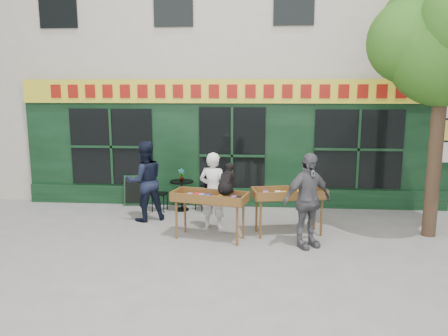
{
  "coord_description": "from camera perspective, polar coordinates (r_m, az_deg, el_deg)",
  "views": [
    {
      "loc": [
        0.71,
        -8.86,
        3.05
      ],
      "look_at": [
        -0.06,
        0.5,
        1.35
      ],
      "focal_mm": 35.0,
      "sensor_mm": 36.0,
      "label": 1
    }
  ],
  "objects": [
    {
      "name": "book_cart_right",
      "position": [
        9.32,
        8.48,
        -3.69
      ],
      "size": [
        1.59,
        0.91,
        0.99
      ],
      "rotation": [
        0.0,
        0.0,
        0.2
      ],
      "color": "brown",
      "rests_on": "ground"
    },
    {
      "name": "woman",
      "position": [
        9.54,
        -1.43,
        -3.03
      ],
      "size": [
        0.71,
        0.55,
        1.72
      ],
      "primitive_type": "imported",
      "rotation": [
        0.0,
        0.0,
        2.9
      ],
      "color": "white",
      "rests_on": "ground"
    },
    {
      "name": "man_left",
      "position": [
        10.33,
        -10.29,
        -1.7
      ],
      "size": [
        1.15,
        1.07,
        1.88
      ],
      "primitive_type": "imported",
      "rotation": [
        0.0,
        0.0,
        3.67
      ],
      "color": "black",
      "rests_on": "ground"
    },
    {
      "name": "building",
      "position": [
        14.98,
        2.05,
        17.63
      ],
      "size": [
        14.0,
        7.26,
        10.0
      ],
      "color": "beige",
      "rests_on": "ground"
    },
    {
      "name": "street_tree",
      "position": [
        9.97,
        27.05,
        15.26
      ],
      "size": [
        3.05,
        2.9,
        5.6
      ],
      "color": "#382619",
      "rests_on": "ground"
    },
    {
      "name": "chalkboard",
      "position": [
        11.84,
        -11.64,
        -2.89
      ],
      "size": [
        0.58,
        0.26,
        0.79
      ],
      "rotation": [
        0.0,
        0.0,
        0.12
      ],
      "color": "black",
      "rests_on": "ground"
    },
    {
      "name": "book_cart_center",
      "position": [
        8.92,
        -1.88,
        -4.21
      ],
      "size": [
        1.6,
        0.96,
        0.99
      ],
      "rotation": [
        0.0,
        0.0,
        -0.24
      ],
      "color": "brown",
      "rests_on": "ground"
    },
    {
      "name": "man_right",
      "position": [
        8.6,
        10.82,
        -4.19
      ],
      "size": [
        1.17,
        0.96,
        1.86
      ],
      "primitive_type": "imported",
      "rotation": [
        0.0,
        0.0,
        0.55
      ],
      "color": "#515055",
      "rests_on": "ground"
    },
    {
      "name": "dog",
      "position": [
        8.74,
        0.35,
        -1.37
      ],
      "size": [
        0.47,
        0.66,
        0.6
      ],
      "primitive_type": null,
      "rotation": [
        0.0,
        0.0,
        -0.24
      ],
      "color": "black",
      "rests_on": "book_cart_center"
    },
    {
      "name": "bistro_table",
      "position": [
        11.13,
        -5.55,
        -2.81
      ],
      "size": [
        0.6,
        0.6,
        0.76
      ],
      "color": "black",
      "rests_on": "ground"
    },
    {
      "name": "potted_plant",
      "position": [
        11.05,
        -5.58,
        -0.87
      ],
      "size": [
        0.19,
        0.14,
        0.32
      ],
      "primitive_type": "imported",
      "rotation": [
        0.0,
        0.0,
        0.18
      ],
      "color": "gray",
      "rests_on": "bistro_table"
    },
    {
      "name": "ground",
      "position": [
        9.4,
        0.12,
        -8.67
      ],
      "size": [
        80.0,
        80.0,
        0.0
      ],
      "primitive_type": "plane",
      "color": "slate",
      "rests_on": "ground"
    },
    {
      "name": "bistro_chair_right",
      "position": [
        11.13,
        -2.31,
        -2.68
      ],
      "size": [
        0.51,
        0.51,
        0.95
      ],
      "rotation": [
        0.0,
        0.0,
        -0.87
      ],
      "color": "black",
      "rests_on": "ground"
    },
    {
      "name": "bistro_chair_left",
      "position": [
        11.16,
        -8.86,
        -2.76
      ],
      "size": [
        0.39,
        0.39,
        0.95
      ],
      "rotation": [
        0.0,
        0.0,
        1.49
      ],
      "color": "black",
      "rests_on": "ground"
    }
  ]
}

